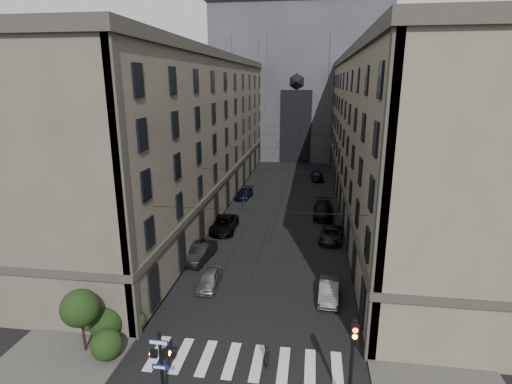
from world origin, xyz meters
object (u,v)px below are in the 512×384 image
at_px(car_right_midnear, 331,234).
at_px(car_right_far, 317,176).
at_px(gothic_tower, 299,70).
at_px(car_left_midnear, 200,252).
at_px(car_left_near, 209,279).
at_px(car_right_near, 329,291).
at_px(car_left_midfar, 224,224).
at_px(traffic_light_right, 352,357).
at_px(pedestrian, 267,355).
at_px(pedestrian_signal_left, 161,362).
at_px(car_right_midfar, 323,210).
at_px(car_left_far, 244,194).

bearing_deg(car_right_midnear, car_right_far, 99.57).
xyz_separation_m(gothic_tower, car_left_midnear, (-6.20, -57.22, -17.04)).
distance_m(car_left_near, car_right_near, 9.21).
bearing_deg(car_left_midnear, car_left_midfar, 93.48).
bearing_deg(traffic_light_right, gothic_tower, 94.38).
bearing_deg(pedestrian, car_right_far, -14.83).
relative_size(car_left_midnear, car_right_midnear, 0.97).
distance_m(gothic_tower, pedestrian_signal_left, 75.15).
distance_m(car_left_midfar, car_right_midfar, 12.40).
xyz_separation_m(car_left_near, car_right_midnear, (9.81, 10.94, 0.01)).
xyz_separation_m(gothic_tower, car_right_near, (4.99, -62.28, -17.13)).
distance_m(pedestrian_signal_left, car_left_near, 11.88).
bearing_deg(car_right_far, car_right_midnear, -91.09).
bearing_deg(car_right_midnear, pedestrian, -95.70).
xyz_separation_m(car_left_midnear, car_right_far, (10.54, 32.04, 0.02)).
bearing_deg(car_left_midfar, gothic_tower, 81.85).
relative_size(pedestrian_signal_left, traffic_light_right, 0.77).
bearing_deg(car_right_far, car_left_near, -107.09).
height_order(car_left_midfar, car_right_near, car_left_midfar).
height_order(car_left_midfar, car_right_midfar, car_right_midfar).
height_order(car_right_midnear, car_right_far, car_right_far).
relative_size(car_left_midfar, car_right_near, 1.35).
bearing_deg(pedestrian_signal_left, car_right_near, 52.72).
height_order(pedestrian_signal_left, car_right_midnear, pedestrian_signal_left).
height_order(car_left_midfar, car_right_midnear, car_left_midfar).
bearing_deg(gothic_tower, car_left_midnear, -96.18).
height_order(gothic_tower, car_left_far, gothic_tower).
bearing_deg(car_right_midfar, traffic_light_right, -87.36).
bearing_deg(pedestrian_signal_left, traffic_light_right, 2.64).
relative_size(car_left_midfar, car_right_far, 1.20).
bearing_deg(gothic_tower, traffic_light_right, -85.62).
xyz_separation_m(traffic_light_right, car_left_midnear, (-11.80, 15.82, -2.53)).
bearing_deg(car_left_midfar, car_right_far, 66.16).
distance_m(pedestrian_signal_left, car_right_midnear, 24.50).
height_order(car_left_near, car_left_midfar, car_left_midfar).
height_order(car_left_midnear, car_right_far, car_right_far).
bearing_deg(pedestrian, car_right_near, -35.80).
bearing_deg(car_right_midfar, car_right_midnear, -83.64).
relative_size(pedestrian_signal_left, car_right_midfar, 0.71).
relative_size(traffic_light_right, car_right_midnear, 1.10).
bearing_deg(pedestrian, car_left_midnear, 19.03).
height_order(car_left_midnear, car_left_far, car_left_midnear).
bearing_deg(car_right_midnear, pedestrian_signal_left, -105.18).
bearing_deg(car_right_near, car_left_midnear, 158.73).
bearing_deg(pedestrian_signal_left, gothic_tower, 87.26).
bearing_deg(car_right_far, car_right_near, -92.92).
bearing_deg(traffic_light_right, car_left_near, 130.89).
height_order(car_left_far, pedestrian, pedestrian).
distance_m(traffic_light_right, car_right_far, 47.93).
bearing_deg(car_left_near, car_right_midfar, 62.25).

